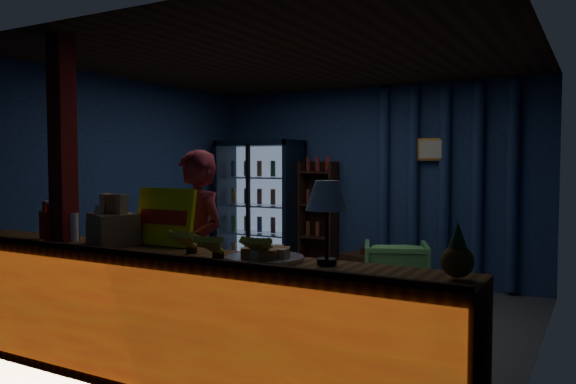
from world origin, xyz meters
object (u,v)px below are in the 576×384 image
object	(u,v)px
pastry_tray	(265,256)
table_lamp	(327,199)
shopkeeper	(196,251)
green_chair	(396,270)

from	to	relation	value
pastry_tray	table_lamp	size ratio (longest dim) A/B	0.97
shopkeeper	pastry_tray	xyz separation A→B (m)	(1.04, -0.59, 0.13)
shopkeeper	green_chair	bearing A→B (deg)	86.90
shopkeeper	green_chair	world-z (taller)	shopkeeper
shopkeeper	green_chair	size ratio (longest dim) A/B	2.29
green_chair	shopkeeper	bearing A→B (deg)	50.22
shopkeeper	table_lamp	world-z (taller)	shopkeeper
pastry_tray	table_lamp	xyz separation A→B (m)	(0.42, 0.04, 0.38)
green_chair	table_lamp	xyz separation A→B (m)	(0.59, -3.13, 1.02)
green_chair	pastry_tray	world-z (taller)	pastry_tray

